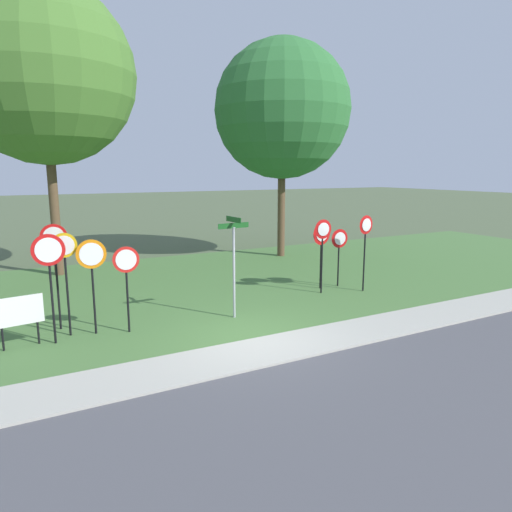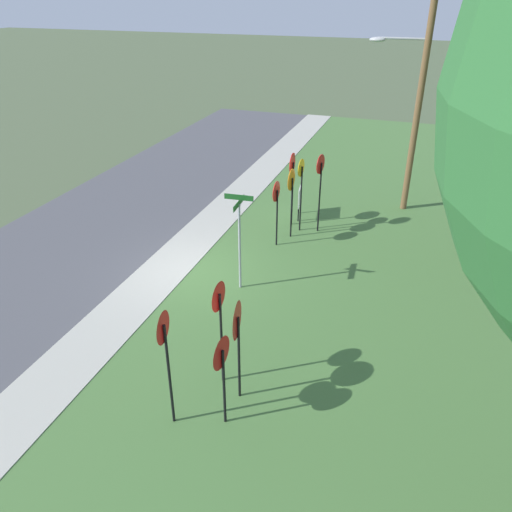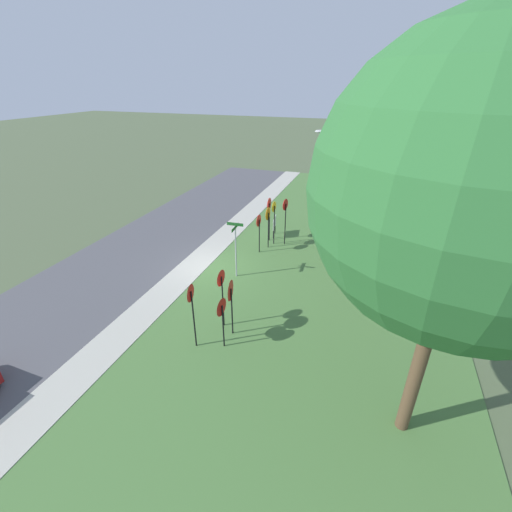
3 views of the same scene
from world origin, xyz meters
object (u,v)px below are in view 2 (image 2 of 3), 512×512
object	(u,v)px
utility_pole	(417,86)
stop_sign_near_left	(291,188)
stop_sign_far_right	(301,181)
yield_sign_near_left	(221,362)
stop_sign_near_right	(292,173)
street_name_post	(239,234)
notice_board	(300,197)
yield_sign_far_right	(165,344)
stop_sign_far_left	(320,177)
yield_sign_far_left	(237,329)
stop_sign_far_center	(276,200)
yield_sign_near_right	(219,310)

from	to	relation	value
utility_pole	stop_sign_near_left	bearing A→B (deg)	-41.50
stop_sign_far_right	yield_sign_near_left	bearing A→B (deg)	10.26
stop_sign_near_right	stop_sign_far_right	size ratio (longest dim) A/B	1.02
street_name_post	notice_board	xyz separation A→B (m)	(-5.48, 0.36, -0.90)
stop_sign_far_right	yield_sign_near_left	xyz separation A→B (m)	(9.28, 0.84, -0.34)
stop_sign_far_right	yield_sign_far_right	world-z (taller)	yield_sign_far_right
stop_sign_far_left	stop_sign_near_left	bearing A→B (deg)	-36.27
stop_sign_near_right	yield_sign_far_left	bearing A→B (deg)	7.45
stop_sign_far_center	utility_pole	xyz separation A→B (m)	(-4.71, 3.75, 3.02)
stop_sign_near_left	stop_sign_far_right	distance (m)	0.63
stop_sign_far_center	yield_sign_far_right	xyz separation A→B (m)	(8.22, 0.31, 0.33)
stop_sign_far_center	yield_sign_near_left	size ratio (longest dim) A/B	1.08
yield_sign_near_right	notice_board	world-z (taller)	yield_sign_near_right
stop_sign_near_right	yield_sign_near_left	xyz separation A→B (m)	(9.67, 1.26, -0.43)
yield_sign_near_left	stop_sign_near_left	bearing A→B (deg)	-168.78
street_name_post	utility_pole	size ratio (longest dim) A/B	0.34
stop_sign_far_left	street_name_post	distance (m)	4.70
stop_sign_far_left	yield_sign_near_left	size ratio (longest dim) A/B	1.35
yield_sign_far_right	stop_sign_far_center	bearing A→B (deg)	174.42
stop_sign_near_left	stop_sign_far_right	world-z (taller)	stop_sign_far_right
stop_sign_near_right	yield_sign_near_left	bearing A→B (deg)	6.69
stop_sign_near_left	stop_sign_far_left	size ratio (longest dim) A/B	0.88
stop_sign_near_right	stop_sign_far_left	size ratio (longest dim) A/B	0.96
stop_sign_far_right	stop_sign_far_center	bearing A→B (deg)	-13.31
street_name_post	stop_sign_near_right	bearing A→B (deg)	173.91
notice_board	stop_sign_far_center	bearing A→B (deg)	-12.49
stop_sign_far_center	street_name_post	world-z (taller)	street_name_post
stop_sign_far_right	utility_pole	world-z (taller)	utility_pole
utility_pole	stop_sign_far_left	bearing A→B (deg)	-40.18
stop_sign_near_left	yield_sign_near_right	bearing A→B (deg)	6.47
stop_sign_near_left	utility_pole	xyz separation A→B (m)	(-3.92, 3.47, 2.86)
stop_sign_far_left	yield_sign_near_left	bearing A→B (deg)	11.44
street_name_post	utility_pole	world-z (taller)	utility_pole
stop_sign_near_left	notice_board	size ratio (longest dim) A/B	1.98
stop_sign_near_left	stop_sign_far_left	distance (m)	1.13
stop_sign_near_right	yield_sign_far_left	world-z (taller)	stop_sign_near_right
stop_sign_near_right	yield_sign_near_right	bearing A→B (deg)	4.31
stop_sign_far_center	yield_sign_far_right	size ratio (longest dim) A/B	0.85
yield_sign_near_left	utility_pole	bearing A→B (deg)	173.53
yield_sign_near_left	utility_pole	xyz separation A→B (m)	(-12.60, 2.44, 3.11)
yield_sign_near_left	utility_pole	size ratio (longest dim) A/B	0.24
stop_sign_far_right	yield_sign_far_left	xyz separation A→B (m)	(8.50, 0.86, -0.10)
stop_sign_far_left	notice_board	bearing A→B (deg)	-126.49
stop_sign_near_left	utility_pole	distance (m)	5.96
stop_sign_near_right	stop_sign_far_right	distance (m)	0.58
stop_sign_near_right	stop_sign_far_left	bearing A→B (deg)	77.14
yield_sign_near_left	stop_sign_near_right	bearing A→B (deg)	-168.05
stop_sign_far_left	notice_board	distance (m)	1.79
yield_sign_near_right	stop_sign_near_left	bearing A→B (deg)	-173.94
yield_sign_near_right	notice_board	distance (m)	9.37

